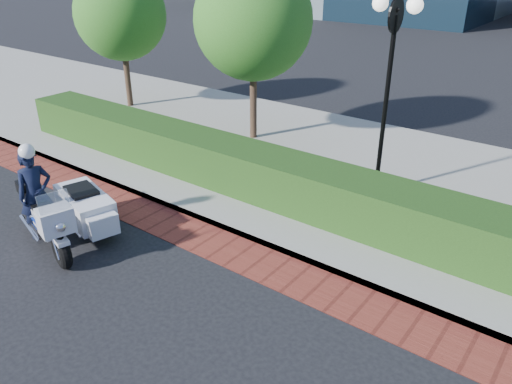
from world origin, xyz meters
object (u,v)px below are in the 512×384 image
Objects in this scene: police_motorcycle at (60,207)px; tree_b at (253,21)px; tree_a at (120,14)px; lamppost at (390,69)px.

tree_b is at bearing 108.37° from police_motorcycle.
tree_a is at bearing 180.00° from tree_b.
tree_a is (-10.00, 1.30, 0.26)m from lamppost.
lamppost is 10.09m from tree_a.
tree_b reaches higher than tree_a.
tree_b is (-4.50, 1.30, 0.48)m from lamppost.
tree_b is (5.50, 0.00, 0.21)m from tree_a.
police_motorcycle is (0.35, -6.61, -2.74)m from tree_b.
tree_a is 5.50m from tree_b.
lamppost is at bearing 67.32° from police_motorcycle.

